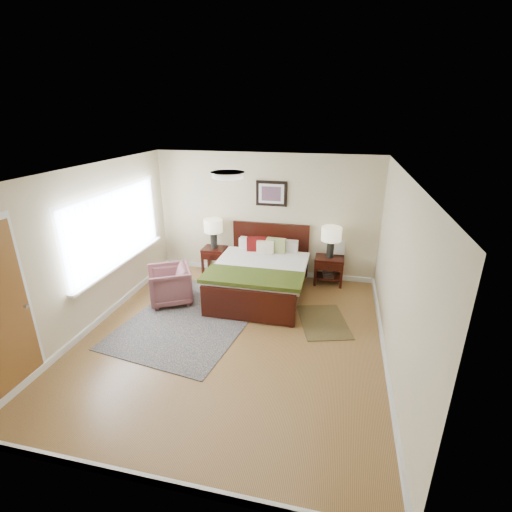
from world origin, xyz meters
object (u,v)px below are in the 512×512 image
(bed, at_px, (261,269))
(rug_persian, at_px, (192,318))
(lamp_left, at_px, (213,228))
(nightstand_left, at_px, (214,254))
(armchair, at_px, (170,285))
(lamp_right, at_px, (331,236))
(nightstand_right, at_px, (329,268))

(bed, height_order, rug_persian, bed)
(bed, relative_size, lamp_left, 3.35)
(nightstand_left, relative_size, armchair, 0.77)
(lamp_right, distance_m, rug_persian, 3.04)
(lamp_left, distance_m, armchair, 1.61)
(bed, distance_m, lamp_right, 1.52)
(lamp_left, relative_size, lamp_right, 1.00)
(lamp_right, xyz_separation_m, rug_persian, (-2.15, -1.90, -0.99))
(nightstand_right, xyz_separation_m, rug_persian, (-2.15, -1.88, -0.34))
(nightstand_right, distance_m, rug_persian, 2.88)
(nightstand_left, height_order, lamp_right, lamp_right)
(lamp_left, xyz_separation_m, rug_persian, (0.23, -1.90, -0.99))
(lamp_right, bearing_deg, nightstand_right, -90.00)
(lamp_right, height_order, armchair, lamp_right)
(bed, bearing_deg, armchair, -157.09)
(bed, xyz_separation_m, lamp_right, (1.22, 0.78, 0.49))
(nightstand_left, distance_m, nightstand_right, 2.38)
(bed, bearing_deg, lamp_left, 146.32)
(lamp_left, xyz_separation_m, armchair, (-0.36, -1.42, -0.67))
(bed, height_order, nightstand_left, bed)
(nightstand_left, relative_size, lamp_left, 0.92)
(armchair, xyz_separation_m, rug_persian, (0.59, -0.48, -0.33))
(nightstand_right, relative_size, lamp_left, 0.92)
(lamp_right, xyz_separation_m, armchair, (-2.75, -1.42, -0.66))
(lamp_right, bearing_deg, armchair, -152.64)
(nightstand_right, relative_size, armchair, 0.77)
(nightstand_left, xyz_separation_m, nightstand_right, (2.38, 0.01, -0.10))
(lamp_right, height_order, rug_persian, lamp_right)
(nightstand_right, bearing_deg, nightstand_left, -179.82)
(lamp_left, xyz_separation_m, lamp_right, (2.38, 0.00, -0.01))
(nightstand_left, xyz_separation_m, lamp_right, (2.38, 0.02, 0.55))
(nightstand_left, distance_m, rug_persian, 1.94)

